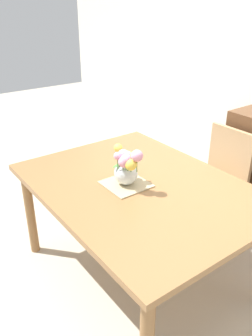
% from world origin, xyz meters
% --- Properties ---
extents(ground_plane, '(12.00, 12.00, 0.00)m').
position_xyz_m(ground_plane, '(0.00, 0.00, 0.00)').
color(ground_plane, '#B7AD99').
extents(dining_table, '(1.58, 1.18, 0.76)m').
position_xyz_m(dining_table, '(0.00, 0.00, 0.68)').
color(dining_table, olive).
rests_on(dining_table, ground_plane).
extents(chair_far, '(0.42, 0.42, 0.90)m').
position_xyz_m(chair_far, '(-0.09, 0.93, 0.52)').
color(chair_far, tan).
rests_on(chair_far, ground_plane).
extents(placemat, '(0.27, 0.27, 0.01)m').
position_xyz_m(placemat, '(-0.05, -0.08, 0.77)').
color(placemat, tan).
rests_on(placemat, dining_table).
extents(flower_vase, '(0.27, 0.19, 0.28)m').
position_xyz_m(flower_vase, '(-0.03, -0.08, 0.90)').
color(flower_vase, silver).
rests_on(flower_vase, placemat).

